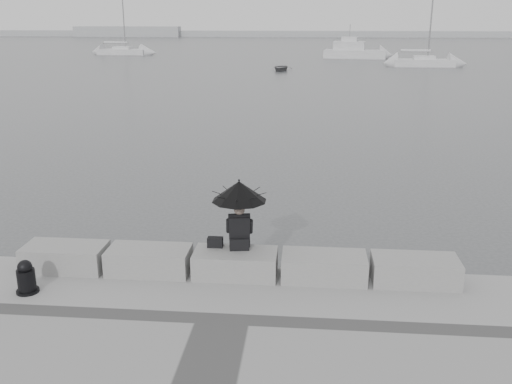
# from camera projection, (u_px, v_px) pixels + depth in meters

# --- Properties ---
(ground) EXTENTS (360.00, 360.00, 0.00)m
(ground) POSITION_uv_depth(u_px,v_px,m) (239.00, 288.00, 11.65)
(ground) COLOR #414346
(ground) RESTS_ON ground
(stone_block_far_left) EXTENTS (1.60, 0.80, 0.50)m
(stone_block_far_left) POSITION_uv_depth(u_px,v_px,m) (65.00, 257.00, 11.29)
(stone_block_far_left) COLOR gray
(stone_block_far_left) RESTS_ON promenade
(stone_block_left) EXTENTS (1.60, 0.80, 0.50)m
(stone_block_left) POSITION_uv_depth(u_px,v_px,m) (149.00, 260.00, 11.14)
(stone_block_left) COLOR gray
(stone_block_left) RESTS_ON promenade
(stone_block_centre) EXTENTS (1.60, 0.80, 0.50)m
(stone_block_centre) POSITION_uv_depth(u_px,v_px,m) (235.00, 264.00, 11.00)
(stone_block_centre) COLOR gray
(stone_block_centre) RESTS_ON promenade
(stone_block_right) EXTENTS (1.60, 0.80, 0.50)m
(stone_block_right) POSITION_uv_depth(u_px,v_px,m) (324.00, 267.00, 10.85)
(stone_block_right) COLOR gray
(stone_block_right) RESTS_ON promenade
(stone_block_far_right) EXTENTS (1.60, 0.80, 0.50)m
(stone_block_far_right) POSITION_uv_depth(u_px,v_px,m) (415.00, 271.00, 10.70)
(stone_block_far_right) COLOR gray
(stone_block_far_right) RESTS_ON promenade
(seated_person) EXTENTS (1.06, 1.06, 1.39)m
(seated_person) POSITION_uv_depth(u_px,v_px,m) (239.00, 200.00, 10.82)
(seated_person) COLOR black
(seated_person) RESTS_ON stone_block_centre
(bag) EXTENTS (0.30, 0.17, 0.19)m
(bag) POSITION_uv_depth(u_px,v_px,m) (215.00, 242.00, 11.13)
(bag) COLOR black
(bag) RESTS_ON stone_block_centre
(mooring_bollard) EXTENTS (0.40, 0.40, 0.64)m
(mooring_bollard) POSITION_uv_depth(u_px,v_px,m) (26.00, 279.00, 10.31)
(mooring_bollard) COLOR black
(mooring_bollard) RESTS_ON promenade
(distant_landmass) EXTENTS (180.00, 8.00, 2.80)m
(distant_landmass) POSITION_uv_depth(u_px,v_px,m) (276.00, 34.00, 159.16)
(distant_landmass) COLOR #A6A8AB
(distant_landmass) RESTS_ON ground
(sailboat_left) EXTENTS (7.46, 3.20, 12.90)m
(sailboat_left) POSITION_uv_depth(u_px,v_px,m) (123.00, 51.00, 83.89)
(sailboat_left) COLOR white
(sailboat_left) RESTS_ON ground
(sailboat_right) EXTENTS (6.65, 2.71, 12.90)m
(sailboat_right) POSITION_uv_depth(u_px,v_px,m) (424.00, 62.00, 63.71)
(sailboat_right) COLOR white
(sailboat_right) RESTS_ON ground
(motor_cruiser) EXTENTS (8.49, 4.07, 4.50)m
(motor_cruiser) POSITION_uv_depth(u_px,v_px,m) (355.00, 51.00, 76.36)
(motor_cruiser) COLOR white
(motor_cruiser) RESTS_ON ground
(dinghy) EXTENTS (3.34, 1.69, 0.54)m
(dinghy) POSITION_uv_depth(u_px,v_px,m) (281.00, 68.00, 58.90)
(dinghy) COLOR slate
(dinghy) RESTS_ON ground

